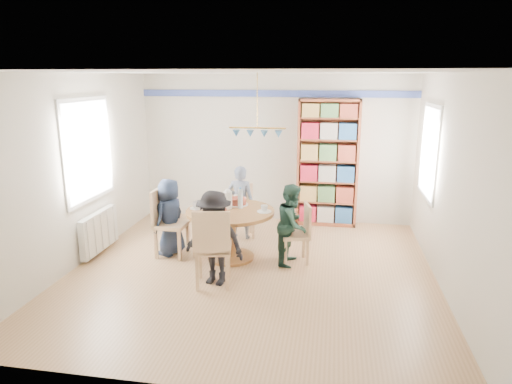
% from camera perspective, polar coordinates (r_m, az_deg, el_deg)
% --- Properties ---
extents(ground, '(5.00, 5.00, 0.00)m').
position_cam_1_polar(ground, '(6.47, -0.61, -9.93)').
color(ground, tan).
extents(room_shell, '(5.00, 5.00, 5.00)m').
position_cam_1_polar(room_shell, '(6.87, -1.49, 5.88)').
color(room_shell, white).
rests_on(room_shell, ground).
extents(radiator, '(0.12, 1.00, 0.60)m').
position_cam_1_polar(radiator, '(7.39, -19.00, -4.67)').
color(radiator, silver).
rests_on(radiator, ground).
extents(dining_table, '(1.30, 1.30, 0.75)m').
position_cam_1_polar(dining_table, '(6.74, -3.22, -3.85)').
color(dining_table, brown).
rests_on(dining_table, ground).
extents(chair_left, '(0.46, 0.46, 1.02)m').
position_cam_1_polar(chair_left, '(7.00, -11.22, -3.36)').
color(chair_left, '#D8B285').
rests_on(chair_left, ground).
extents(chair_right, '(0.47, 0.47, 0.88)m').
position_cam_1_polar(chair_right, '(6.65, 5.54, -4.82)').
color(chair_right, '#D8B285').
rests_on(chair_right, ground).
extents(chair_far, '(0.49, 0.49, 0.89)m').
position_cam_1_polar(chair_far, '(7.74, -1.75, -1.96)').
color(chair_far, '#D8B285').
rests_on(chair_far, ground).
extents(chair_near, '(0.55, 0.55, 1.05)m').
position_cam_1_polar(chair_near, '(5.83, -5.49, -6.58)').
color(chair_near, '#D8B285').
rests_on(chair_near, ground).
extents(person_left, '(0.55, 0.67, 1.18)m').
position_cam_1_polar(person_left, '(7.01, -10.72, -3.09)').
color(person_left, '#1B253B').
rests_on(person_left, ground).
extents(person_right, '(0.53, 0.64, 1.18)m').
position_cam_1_polar(person_right, '(6.57, 4.56, -4.05)').
color(person_right, '#1A3429').
rests_on(person_right, ground).
extents(person_far, '(0.47, 0.33, 1.24)m').
position_cam_1_polar(person_far, '(7.58, -1.95, -1.29)').
color(person_far, gray).
rests_on(person_far, ground).
extents(person_near, '(0.89, 0.63, 1.25)m').
position_cam_1_polar(person_near, '(5.92, -5.21, -5.78)').
color(person_near, black).
rests_on(person_near, ground).
extents(bookshelf, '(1.08, 0.32, 2.27)m').
position_cam_1_polar(bookshelf, '(8.29, 8.94, 3.43)').
color(bookshelf, brown).
rests_on(bookshelf, ground).
extents(tableware, '(1.22, 1.22, 0.32)m').
position_cam_1_polar(tableware, '(6.70, -3.42, -1.62)').
color(tableware, white).
rests_on(tableware, dining_table).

